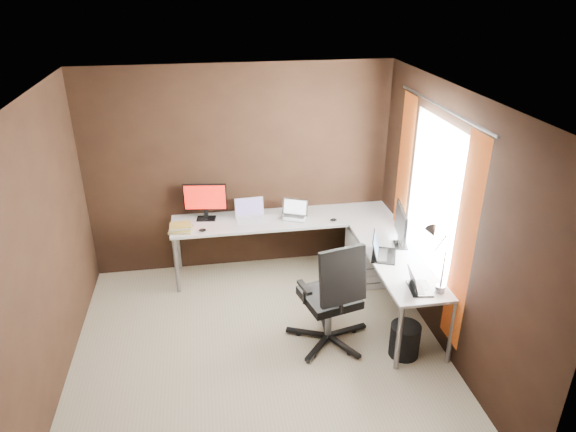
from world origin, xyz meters
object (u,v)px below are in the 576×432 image
Objects in this scene: laptop_white at (250,214)px; laptop_silver at (294,214)px; drawer_pedestal at (367,257)px; monitor_right at (401,225)px; monitor_left at (205,199)px; laptop_black_big at (381,252)px; office_chair at (331,314)px; laptop_black_small at (417,285)px; wastebasket at (405,340)px; desk_lamp at (435,250)px; book_stack at (181,228)px.

laptop_silver is (0.52, -0.06, -0.00)m from laptop_white.
drawer_pedestal is 0.88m from monitor_right.
monitor_left reaches higher than drawer_pedestal.
drawer_pedestal is 1.70× the size of laptop_white.
laptop_black_big is 0.35× the size of office_chair.
laptop_black_big is (-0.27, -0.18, -0.20)m from monitor_right.
office_chair is (0.64, -1.50, -0.44)m from laptop_white.
laptop_black_small is at bearing -39.64° from laptop_silver.
laptop_silver is at bearing 34.39° from laptop_black_small.
wastebasket is (1.30, -1.80, -0.61)m from laptop_white.
monitor_left is at bearing -163.42° from laptop_silver.
drawer_pedestal is 1.44m from laptop_black_small.
monitor_left is at bearing 77.33° from laptop_black_big.
desk_lamp is at bearing -36.54° from laptop_silver.
monitor_left is 0.44× the size of office_chair.
monitor_left is 1.50× the size of wastebasket.
desk_lamp reaches higher than office_chair.
monitor_right is 1.19m from wastebasket.
desk_lamp reaches higher than monitor_right.
laptop_black_big is at bearing 135.18° from monitor_right.
laptop_silver is at bearing 0.21° from monitor_left.
monitor_left is at bearing 43.34° from book_stack.
laptop_black_small is 2.69m from book_stack.
laptop_white reaches higher than laptop_black_small.
laptop_black_big is 2.25m from book_stack.
office_chair reaches higher than laptop_black_big.
laptop_white reaches higher than wastebasket.
laptop_silver reaches higher than wastebasket.
monitor_left is 2.73m from wastebasket.
book_stack is (-2.16, 0.21, 0.47)m from drawer_pedestal.
laptop_white is at bearing 69.35° from laptop_black_big.
monitor_right is 1.34m from laptop_silver.
laptop_silver is 2.01m from desk_lamp.
drawer_pedestal is 0.87m from laptop_black_big.
monitor_left is at bearing 165.40° from drawer_pedestal.
wastebasket is at bearing -153.11° from laptop_black_big.
laptop_black_small is 0.26× the size of office_chair.
drawer_pedestal is 1.49m from laptop_white.
book_stack is 0.84× the size of wastebasket.
office_chair is (-0.74, 0.28, -0.43)m from laptop_black_small.
laptop_white is at bearing -0.06° from monitor_left.
office_chair is at bearing -69.63° from laptop_white.
desk_lamp is (0.26, -0.66, 0.36)m from laptop_black_big.
monitor_left is 1.80× the size of book_stack.
drawer_pedestal is 2.22m from book_stack.
office_chair is at bearing -46.19° from monitor_left.
laptop_silver is at bearing 115.14° from desk_lamp.
desk_lamp is at bearing -87.21° from laptop_black_small.
laptop_white is 0.30× the size of office_chair.
desk_lamp is at bearing -34.38° from book_stack.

